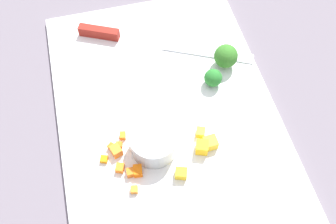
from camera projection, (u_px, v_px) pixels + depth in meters
The scene contains 19 objects.
ground_plane at pixel (168, 118), 0.65m from camera, with size 4.00×4.00×0.00m, color slate.
cutting_board at pixel (168, 117), 0.65m from camera, with size 0.55×0.37×0.01m, color white.
prep_bowl at pixel (154, 142), 0.59m from camera, with size 0.08×0.08×0.04m, color #B6BDBE.
chef_knife at pixel (131, 38), 0.72m from camera, with size 0.16×0.31×0.02m.
carrot_dice_0 at pixel (111, 147), 0.61m from camera, with size 0.01×0.01×0.01m, color orange.
carrot_dice_1 at pixel (120, 168), 0.59m from camera, with size 0.01×0.01×0.01m, color orange.
carrot_dice_2 at pixel (134, 190), 0.57m from camera, with size 0.01×0.01×0.01m, color orange.
carrot_dice_3 at pixel (123, 136), 0.62m from camera, with size 0.01×0.01×0.01m, color orange.
carrot_dice_4 at pixel (116, 151), 0.60m from camera, with size 0.02×0.02×0.02m, color orange.
carrot_dice_5 at pixel (138, 171), 0.58m from camera, with size 0.02×0.01×0.01m, color orange.
carrot_dice_6 at pixel (119, 145), 0.61m from camera, with size 0.01×0.01×0.01m, color orange.
carrot_dice_7 at pixel (131, 173), 0.58m from camera, with size 0.01×0.01×0.01m, color orange.
carrot_dice_8 at pixel (104, 159), 0.60m from camera, with size 0.01×0.01×0.01m, color orange.
pepper_dice_0 at pixel (181, 173), 0.58m from camera, with size 0.02×0.02×0.02m, color yellow.
pepper_dice_1 at pixel (210, 143), 0.60m from camera, with size 0.02×0.02×0.02m, color yellow.
pepper_dice_2 at pixel (202, 147), 0.60m from camera, with size 0.02×0.02×0.02m, color yellow.
pepper_dice_3 at pixel (201, 132), 0.62m from camera, with size 0.02×0.01×0.01m, color yellow.
broccoli_floret_0 at pixel (226, 56), 0.68m from camera, with size 0.04×0.04×0.05m.
broccoli_floret_1 at pixel (213, 78), 0.66m from camera, with size 0.03×0.03×0.03m.
Camera 1 is at (-0.31, 0.08, 0.57)m, focal length 40.17 mm.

